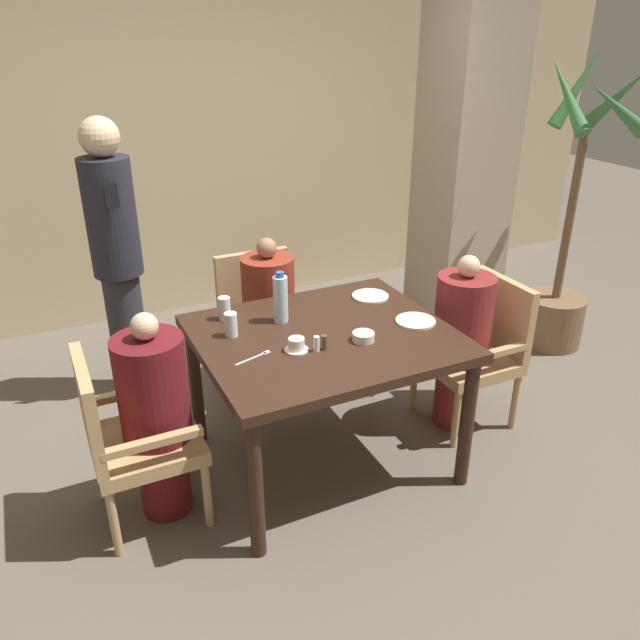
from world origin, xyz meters
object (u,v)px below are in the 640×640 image
Objects in this scene: standing_host at (117,255)px; plate_main_right at (370,296)px; diner_in_left_chair at (156,415)px; teacup_with_saucer at (296,345)px; plate_main_left at (416,321)px; glass_tall_mid at (231,325)px; glass_tall_near at (225,308)px; chair_left_side at (128,434)px; diner_in_far_chair at (269,317)px; chair_right_side at (479,346)px; potted_palm at (561,272)px; water_bottle at (281,299)px; diner_in_right_chair at (461,341)px; bowl_small at (363,337)px; chair_far_side at (262,317)px.

plate_main_right is (1.22, -0.90, -0.14)m from standing_host.
diner_in_left_chair is 0.72m from teacup_with_saucer.
teacup_with_saucer is at bearing -178.38° from plate_main_left.
plate_main_left is at bearing -16.01° from glass_tall_mid.
teacup_with_saucer is at bearing -67.78° from glass_tall_near.
diner_in_far_chair is (1.00, 0.77, 0.06)m from chair_left_side.
chair_right_side is 7.59× the size of teacup_with_saucer.
chair_right_side is at bearing -6.92° from glass_tall_mid.
standing_host is at bearing 109.49° from glass_tall_mid.
diner_in_left_chair is 0.51× the size of potted_palm.
chair_left_side is 0.87m from teacup_with_saucer.
glass_tall_mid is at bearing 173.08° from chair_right_side.
water_bottle is at bearing 153.41° from plate_main_left.
diner_in_right_chair is 9.73× the size of bowl_small.
diner_in_far_chair is 5.06× the size of plate_main_left.
water_bottle is 2.22× the size of glass_tall_mid.
chair_left_side is 1.26m from diner_in_far_chair.
diner_in_right_chair is at bearing 0.00° from chair_left_side.
standing_host is at bearing 146.06° from chair_right_side.
diner_in_left_chair is 0.83m from water_bottle.
chair_left_side is at bearing 180.00° from chair_right_side.
diner_in_right_chair reaches higher than glass_tall_near.
diner_in_far_chair is 9.11× the size of teacup_with_saucer.
diner_in_right_chair reaches higher than glass_tall_mid.
plate_main_left is 1.69× the size of glass_tall_near.
diner_in_far_chair is 9.65× the size of bowl_small.
diner_in_right_chair is 1.38m from potted_palm.
potted_palm reaches higher than standing_host.
potted_palm is 17.98× the size of teacup_with_saucer.
bowl_small is (0.13, -0.93, 0.26)m from diner_in_far_chair.
glass_tall_near is (-1.39, 0.37, 0.36)m from chair_right_side.
chair_right_side is (1.86, -0.00, -0.07)m from diner_in_left_chair.
water_bottle is at bearing -56.45° from standing_host.
teacup_with_saucer is 0.42× the size of water_bottle.
chair_far_side is at bearing 137.58° from chair_right_side.
diner_in_far_chair reaches higher than plate_main_left.
chair_right_side is 0.51× the size of standing_host.
standing_host is 3.02m from potted_palm.
diner_in_right_chair is (-0.14, 0.00, 0.06)m from chair_right_side.
potted_palm reaches higher than chair_right_side.
plate_main_left is (-1.65, -0.61, 0.21)m from potted_palm.
plate_main_left is (-0.52, -0.09, 0.30)m from chair_right_side.
water_bottle reaches higher than plate_main_right.
diner_in_left_chair is at bearing 0.00° from chair_left_side.
glass_tall_near is at bearing 112.22° from teacup_with_saucer.
diner_in_left_chair is at bearing -133.38° from chair_far_side.
diner_in_left_chair is 5.12× the size of plate_main_right.
glass_tall_mid is (-0.43, -0.74, 0.36)m from chair_far_side.
teacup_with_saucer is 1.06× the size of bowl_small.
chair_left_side is 8.04× the size of bowl_small.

